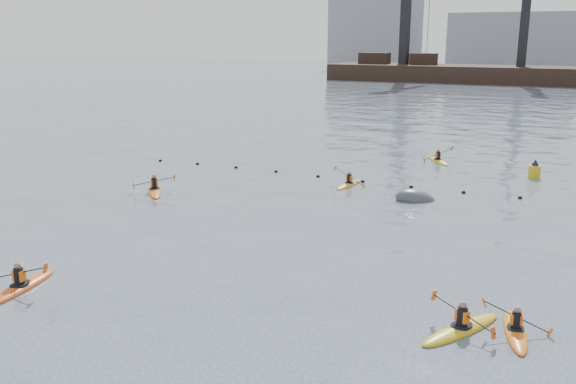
% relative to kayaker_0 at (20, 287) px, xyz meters
% --- Properties ---
extents(ground, '(400.00, 400.00, 0.00)m').
position_rel_kayaker_0_xyz_m(ground, '(7.92, -1.94, -0.11)').
color(ground, '#394153').
rests_on(ground, ground).
extents(float_line, '(33.24, 0.73, 0.24)m').
position_rel_kayaker_0_xyz_m(float_line, '(7.42, 20.59, -0.08)').
color(float_line, black).
rests_on(float_line, ground).
extents(barge_pier, '(72.00, 19.30, 29.50)m').
position_rel_kayaker_0_xyz_m(barge_pier, '(7.70, 108.05, 1.79)').
color(barge_pier, black).
rests_on(barge_pier, ground).
extents(skyline, '(141.00, 28.00, 22.00)m').
position_rel_kayaker_0_xyz_m(skyline, '(10.15, 148.33, 9.14)').
color(skyline, gray).
rests_on(skyline, ground).
extents(kayaker_0, '(2.43, 3.64, 1.26)m').
position_rel_kayaker_0_xyz_m(kayaker_0, '(0.00, 0.00, 0.00)').
color(kayaker_0, '#CF4F13').
rests_on(kayaker_0, ground).
extents(kayaker_1, '(2.26, 3.35, 1.10)m').
position_rel_kayaker_0_xyz_m(kayaker_1, '(14.57, 3.28, -0.00)').
color(kayaker_1, gold).
rests_on(kayaker_1, ground).
extents(kayaker_2, '(2.80, 3.25, 1.15)m').
position_rel_kayaker_0_xyz_m(kayaker_2, '(-4.14, 13.28, 0.00)').
color(kayaker_2, orange).
rests_on(kayaker_2, ground).
extents(kayaker_3, '(2.08, 3.04, 1.19)m').
position_rel_kayaker_0_xyz_m(kayaker_3, '(5.41, 19.40, -0.02)').
color(kayaker_3, gold).
rests_on(kayaker_3, ground).
extents(kayaker_4, '(2.08, 3.07, 1.17)m').
position_rel_kayaker_0_xyz_m(kayaker_4, '(16.06, 3.85, -0.02)').
color(kayaker_4, orange).
rests_on(kayaker_4, ground).
extents(kayaker_5, '(2.35, 3.00, 1.20)m').
position_rel_kayaker_0_xyz_m(kayaker_5, '(8.79, 28.68, -0.01)').
color(kayaker_5, gold).
rests_on(kayaker_5, ground).
extents(mooring_buoy, '(2.76, 2.26, 1.56)m').
position_rel_kayaker_0_xyz_m(mooring_buoy, '(9.79, 17.72, -0.11)').
color(mooring_buoy, '#3A3D3F').
rests_on(mooring_buoy, ground).
extents(nav_buoy, '(0.73, 0.73, 1.32)m').
position_rel_kayaker_0_xyz_m(nav_buoy, '(15.28, 26.12, 0.29)').
color(nav_buoy, gold).
rests_on(nav_buoy, ground).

